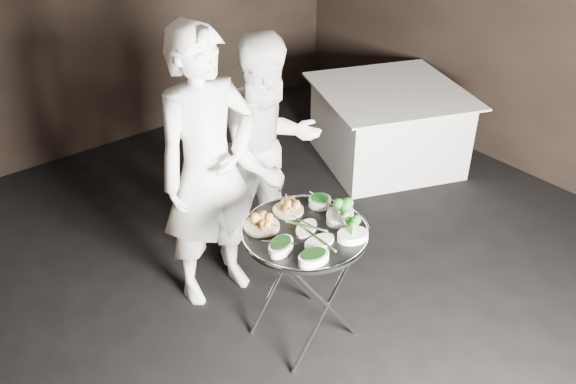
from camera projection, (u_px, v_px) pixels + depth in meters
tray_stand at (304, 280)px, 3.51m from camera, size 0.52×0.44×0.76m
serving_tray at (305, 232)px, 3.33m from camera, size 0.71×0.71×0.04m
potato_plate_a at (261, 223)px, 3.33m from camera, size 0.21×0.21×0.07m
potato_plate_b at (288, 207)px, 3.46m from camera, size 0.19×0.19×0.06m
greens_bowl at (320, 200)px, 3.51m from camera, size 0.14×0.14×0.08m
asparagus_plate_a at (306, 227)px, 3.32m from camera, size 0.21×0.17×0.04m
asparagus_plate_b at (320, 241)px, 3.21m from camera, size 0.19×0.11×0.04m
spinach_bowl_a at (281, 245)px, 3.15m from camera, size 0.20×0.17×0.07m
spinach_bowl_b at (314, 256)px, 3.07m from camera, size 0.19×0.13×0.07m
broccoli_bowl_a at (340, 214)px, 3.39m from camera, size 0.23×0.20×0.08m
broccoli_bowl_b at (353, 234)px, 3.24m from camera, size 0.20×0.18×0.07m
serving_utensils at (300, 216)px, 3.35m from camera, size 0.58×0.41×0.01m
waiter_left at (209, 171)px, 3.63m from camera, size 0.67×0.46×1.80m
waiter_right at (269, 152)px, 4.01m from camera, size 0.83×0.68×1.61m
dining_table at (387, 126)px, 5.39m from camera, size 1.21×1.21×0.69m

